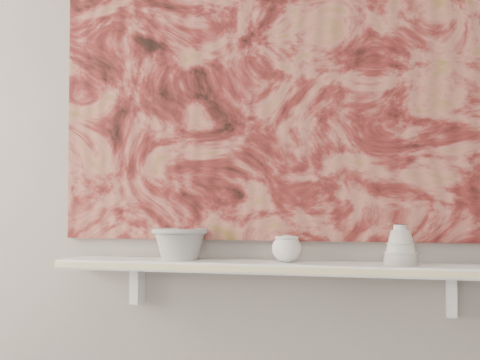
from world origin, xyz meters
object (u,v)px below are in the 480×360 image
(shelf, at_px, (280,267))
(bowl_grey, at_px, (180,244))
(bell_vessel, at_px, (401,245))
(cup_cream, at_px, (287,249))
(painting, at_px, (285,65))

(shelf, distance_m, bowl_grey, 0.32)
(shelf, height_order, bell_vessel, bell_vessel)
(cup_cream, xyz_separation_m, bell_vessel, (0.33, 0.00, 0.02))
(shelf, height_order, painting, painting)
(shelf, distance_m, painting, 0.63)
(shelf, xyz_separation_m, painting, (0.00, 0.08, 0.62))
(bowl_grey, bearing_deg, painting, 14.22)
(painting, relative_size, cup_cream, 16.91)
(painting, bearing_deg, bell_vessel, -12.89)
(bell_vessel, bearing_deg, bowl_grey, 180.00)
(cup_cream, bearing_deg, bell_vessel, 0.00)
(painting, xyz_separation_m, bell_vessel, (0.35, -0.08, -0.55))
(shelf, xyz_separation_m, bell_vessel, (0.35, 0.00, 0.07))
(cup_cream, height_order, bell_vessel, bell_vessel)
(bowl_grey, bearing_deg, shelf, 0.00)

